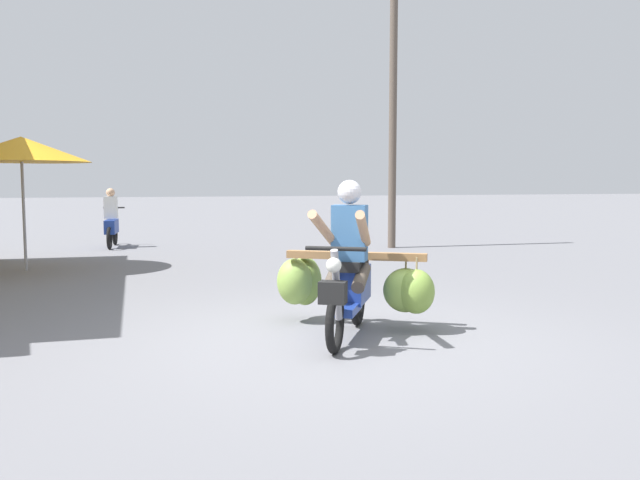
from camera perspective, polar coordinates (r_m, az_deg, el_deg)
The scene contains 5 objects.
ground_plane at distance 6.51m, azimuth 1.23°, elevation -8.76°, with size 120.00×120.00×0.00m, color slate.
motorbike_main_loaded at distance 6.81m, azimuth 2.83°, elevation -3.45°, with size 1.59×1.98×1.58m.
motorbike_distant_ahead_left at distance 16.11m, azimuth -17.81°, elevation 1.39°, with size 0.50×1.62×1.40m.
market_umbrella_near_shop at distance 12.48m, azimuth -24.72°, elevation 7.24°, with size 2.32×2.32×2.34m.
utility_pole at distance 15.45m, azimuth 6.42°, elevation 12.09°, with size 0.18×0.18×6.86m, color brown.
Camera 1 is at (-1.87, -6.03, 1.57)m, focal length 36.50 mm.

